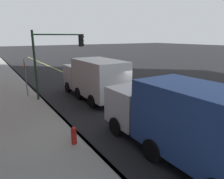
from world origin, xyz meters
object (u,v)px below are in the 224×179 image
Objects in this scene: truck_white at (94,78)px; truck_blue at (185,120)px; traffic_light_mast at (56,52)px; street_sign_post at (26,75)px; fire_hydrant at (74,137)px; car_red at (100,72)px.

truck_white is 0.88× the size of truck_blue.
traffic_light_mast reaches higher than street_sign_post.
fire_hydrant is (-5.96, 4.16, -1.15)m from truck_white.
car_red is 1.29× the size of street_sign_post.
truck_blue is 2.41× the size of street_sign_post.
truck_blue is 4.67m from fire_hydrant.
truck_blue is 8.00× the size of fire_hydrant.
traffic_light_mast is at bearing 58.38° from truck_white.
fire_hydrant is at bearing 47.39° from truck_blue.
street_sign_post is at bearing 58.36° from truck_white.
truck_blue is (-9.02, 0.83, -0.02)m from truck_white.
traffic_light_mast is 8.23m from fire_hydrant.
car_red is 0.79× the size of traffic_light_mast.
truck_blue is (-15.41, 4.83, 0.87)m from car_red.
street_sign_post is at bearing 58.34° from traffic_light_mast.
car_red is at bearing -66.77° from street_sign_post.
street_sign_post is at bearing 2.00° from fire_hydrant.
car_red is 14.80m from fire_hydrant.
traffic_light_mast is (1.47, 2.39, 1.91)m from truck_white.
traffic_light_mast is at bearing -121.66° from street_sign_post.
car_red is 16.17m from truck_blue.
fire_hydrant is (-7.43, 1.77, -3.06)m from traffic_light_mast.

